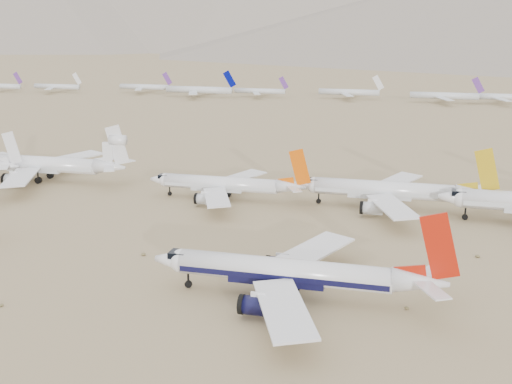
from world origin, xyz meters
TOP-DOWN VIEW (x-y plane):
  - ground at (0.00, 0.00)m, footprint 7000.00×7000.00m
  - main_airliner at (5.03, 0.97)m, footprint 51.37×50.18m
  - row2_gold_tail at (18.62, 63.07)m, footprint 49.22×48.13m
  - row2_orange_tail at (-25.89, 60.50)m, footprint 43.32×42.38m
  - row2_white_trijet at (-85.60, 66.86)m, footprint 52.65×51.45m
  - distant_storage_row at (35.73, 296.48)m, footprint 615.27×58.66m

SIDE VIEW (x-z plane):
  - ground at x=0.00m, z-range 0.00..0.00m
  - distant_storage_row at x=35.73m, z-range -3.16..11.83m
  - row2_orange_tail at x=-25.89m, z-range -3.39..12.06m
  - row2_gold_tail at x=18.62m, z-range -3.86..13.66m
  - main_airliner at x=5.03m, z-range -4.08..14.05m
  - row2_white_trijet at x=-85.60m, z-range -3.93..14.73m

